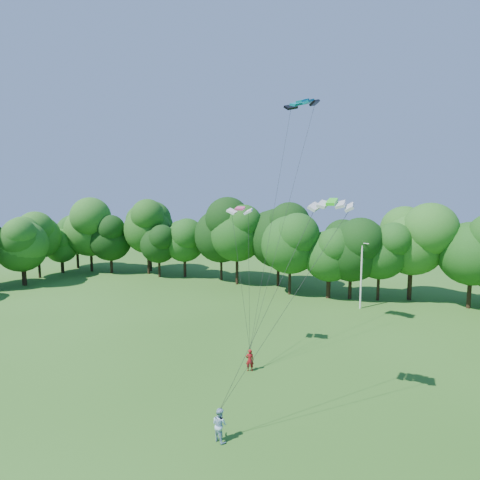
% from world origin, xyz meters
% --- Properties ---
extents(ground, '(160.00, 160.00, 0.00)m').
position_xyz_m(ground, '(0.00, 0.00, 0.00)').
color(ground, '#2A5617').
rests_on(ground, ground).
extents(utility_pole, '(1.56, 0.55, 8.01)m').
position_xyz_m(utility_pole, '(6.52, 31.44, 4.12)').
color(utility_pole, silver).
rests_on(utility_pole, ground).
extents(kite_flyer_left, '(0.74, 0.66, 1.69)m').
position_xyz_m(kite_flyer_left, '(1.82, 10.85, 0.85)').
color(kite_flyer_left, maroon).
rests_on(kite_flyer_left, ground).
extents(kite_flyer_right, '(1.06, 0.93, 1.84)m').
position_xyz_m(kite_flyer_right, '(3.92, 2.71, 0.92)').
color(kite_flyer_right, '#9FC2DD').
rests_on(kite_flyer_right, ground).
extents(kite_teal, '(3.12, 1.91, 0.57)m').
position_xyz_m(kite_teal, '(3.21, 18.28, 21.29)').
color(kite_teal, '#047087').
rests_on(kite_teal, ground).
extents(kite_green, '(2.48, 1.21, 0.43)m').
position_xyz_m(kite_green, '(8.48, 7.49, 12.80)').
color(kite_green, '#37EA23').
rests_on(kite_green, ground).
extents(kite_pink, '(2.20, 1.46, 0.31)m').
position_xyz_m(kite_pink, '(-0.04, 12.87, 12.21)').
color(kite_pink, '#EF4283').
rests_on(kite_pink, ground).
extents(tree_back_west, '(8.85, 8.85, 12.88)m').
position_xyz_m(tree_back_west, '(-29.67, 36.11, 8.04)').
color(tree_back_west, black).
rests_on(tree_back_west, ground).
extents(tree_back_center, '(8.57, 8.57, 12.47)m').
position_xyz_m(tree_back_center, '(4.58, 35.25, 7.79)').
color(tree_back_center, '#332714').
rests_on(tree_back_center, ground).
extents(tree_flank_west, '(7.77, 7.77, 11.30)m').
position_xyz_m(tree_flank_west, '(-40.63, 20.76, 7.05)').
color(tree_flank_west, black).
rests_on(tree_flank_west, ground).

